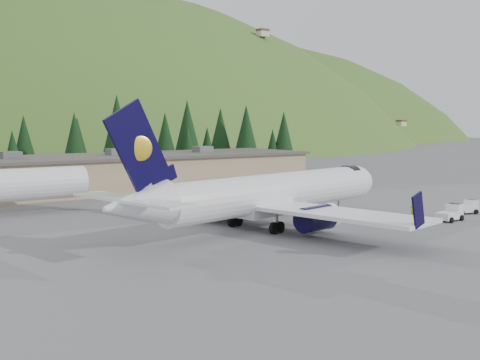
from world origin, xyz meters
name	(u,v)px	position (x,y,z in m)	size (l,w,h in m)	color
ground	(275,226)	(0.00, 0.00, 0.00)	(600.00, 600.00, 0.00)	#58585D
airliner	(269,195)	(-1.02, -0.21, 3.15)	(35.42, 33.46, 11.80)	white
baggage_tug_a	(450,213)	(16.67, -7.69, 0.75)	(3.34, 2.26, 1.68)	silver
baggage_tug_b	(466,207)	(22.11, -5.80, 0.68)	(3.13, 2.29, 1.53)	silver
terminal_building	(84,174)	(-5.01, 38.00, 2.62)	(71.00, 17.00, 6.10)	#957D5E
ramp_worker	(412,209)	(15.26, -4.00, 0.91)	(0.66, 0.44, 1.82)	yellow
tree_line	(38,138)	(-4.61, 61.11, 7.25)	(111.78, 17.57, 14.13)	black
hills	(79,332)	(53.34, 207.38, -82.80)	(614.00, 330.00, 300.00)	#386323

